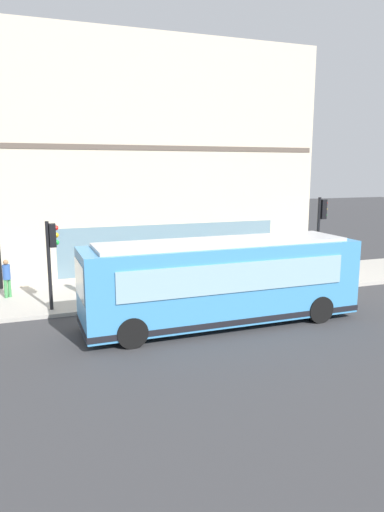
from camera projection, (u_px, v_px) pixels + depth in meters
name	position (u px, v px, depth m)	size (l,w,h in m)	color
ground	(230.00, 321.00, 17.12)	(120.00, 120.00, 0.00)	#38383A
sidewalk_curb	(187.00, 288.00, 21.69)	(4.71, 40.00, 0.15)	#B2ADA3
building_corner	(153.00, 162.00, 25.93)	(6.87, 16.15, 11.91)	beige
city_bus_nearside	(222.00, 282.00, 16.62)	(2.72, 10.08, 3.07)	#3F8CC6
traffic_light_near_corner	(321.00, 224.00, 21.47)	(0.32, 0.49, 4.12)	black
traffic_light_down_block	(52.00, 248.00, 17.69)	(0.32, 0.49, 3.46)	black
fire_hydrant	(312.00, 266.00, 24.42)	(0.35, 0.35, 0.74)	red
pedestrian_near_building_entrance	(227.00, 262.00, 22.25)	(0.32, 0.32, 1.72)	black
pedestrian_by_light_pole	(7.00, 276.00, 19.60)	(0.32, 0.32, 1.64)	#3F8C4C
pedestrian_near_hydrant	(333.00, 251.00, 25.50)	(0.32, 0.32, 1.64)	#B23338
pedestrian_walking_along_curb	(81.00, 273.00, 20.21)	(0.32, 0.32, 1.62)	gold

